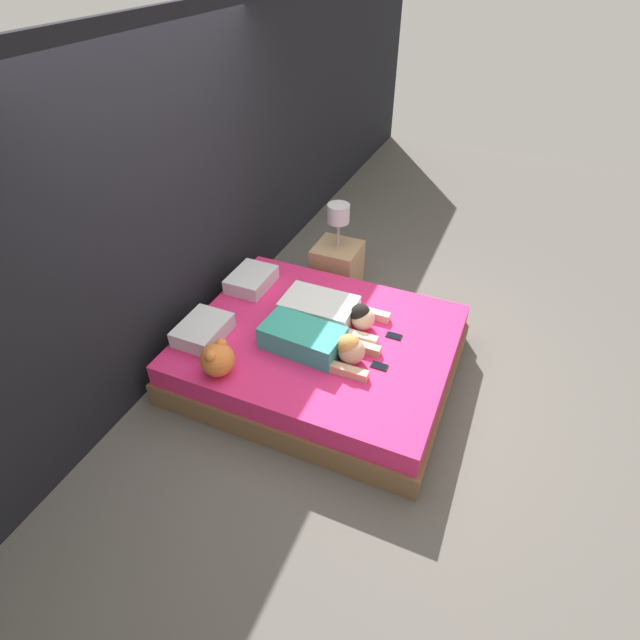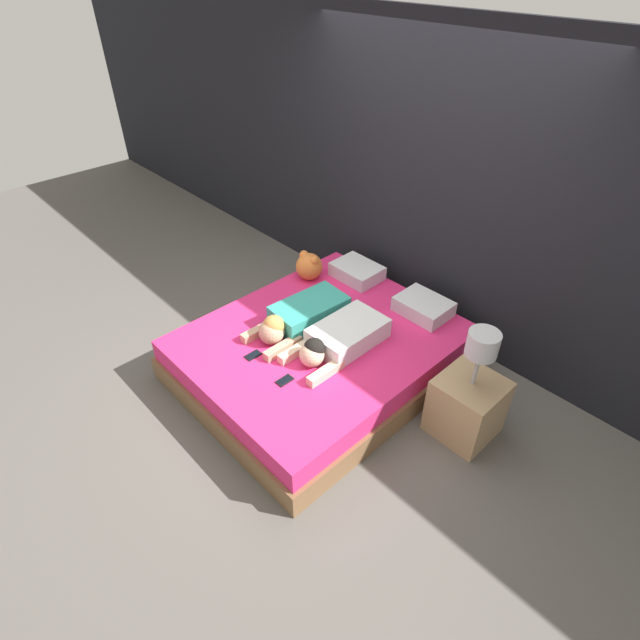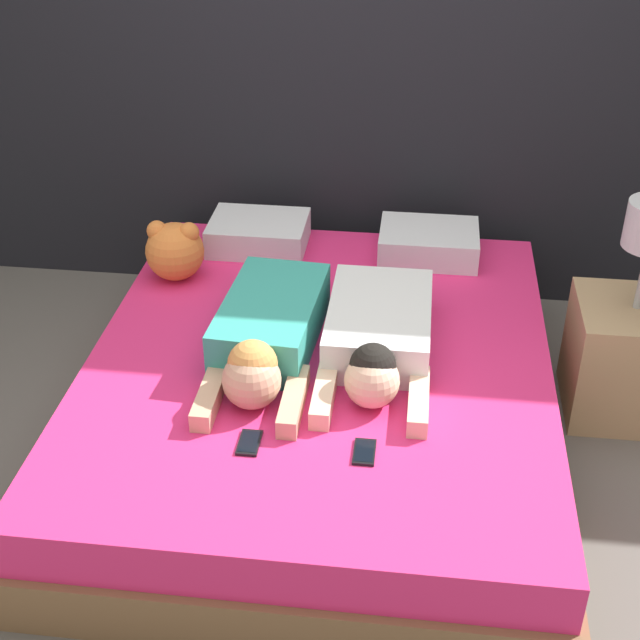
% 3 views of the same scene
% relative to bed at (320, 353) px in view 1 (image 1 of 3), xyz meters
% --- Properties ---
extents(ground_plane, '(12.00, 12.00, 0.00)m').
position_rel_bed_xyz_m(ground_plane, '(0.00, 0.00, -0.19)').
color(ground_plane, '#5B5651').
extents(wall_back, '(12.00, 0.06, 2.60)m').
position_rel_bed_xyz_m(wall_back, '(0.00, 1.23, 1.11)').
color(wall_back, black).
rests_on(wall_back, ground_plane).
extents(bed, '(1.80, 2.16, 0.39)m').
position_rel_bed_xyz_m(bed, '(0.00, 0.00, 0.00)').
color(bed, brown).
rests_on(bed, ground_plane).
extents(pillow_head_left, '(0.44, 0.34, 0.13)m').
position_rel_bed_xyz_m(pillow_head_left, '(-0.39, 0.85, 0.27)').
color(pillow_head_left, silver).
rests_on(pillow_head_left, bed).
extents(pillow_head_right, '(0.44, 0.34, 0.13)m').
position_rel_bed_xyz_m(pillow_head_right, '(0.39, 0.85, 0.27)').
color(pillow_head_right, silver).
rests_on(pillow_head_right, bed).
extents(person_left, '(0.39, 0.91, 0.24)m').
position_rel_bed_xyz_m(person_left, '(-0.20, -0.06, 0.30)').
color(person_left, teal).
rests_on(person_left, bed).
extents(person_right, '(0.40, 0.87, 0.22)m').
position_rel_bed_xyz_m(person_right, '(0.22, -0.00, 0.29)').
color(person_right, silver).
rests_on(person_right, bed).
extents(cell_phone_left, '(0.07, 0.13, 0.01)m').
position_rel_bed_xyz_m(cell_phone_left, '(-0.17, -0.56, 0.21)').
color(cell_phone_left, black).
rests_on(cell_phone_left, bed).
extents(cell_phone_right, '(0.07, 0.13, 0.01)m').
position_rel_bed_xyz_m(cell_phone_right, '(0.21, -0.56, 0.21)').
color(cell_phone_right, black).
rests_on(cell_phone_right, bed).
extents(plush_toy, '(0.25, 0.25, 0.27)m').
position_rel_bed_xyz_m(plush_toy, '(-0.69, 0.51, 0.33)').
color(plush_toy, orange).
rests_on(plush_toy, bed).
extents(nightstand, '(0.44, 0.44, 0.94)m').
position_rel_bed_xyz_m(nightstand, '(1.21, 0.33, 0.10)').
color(nightstand, tan).
rests_on(nightstand, ground_plane).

